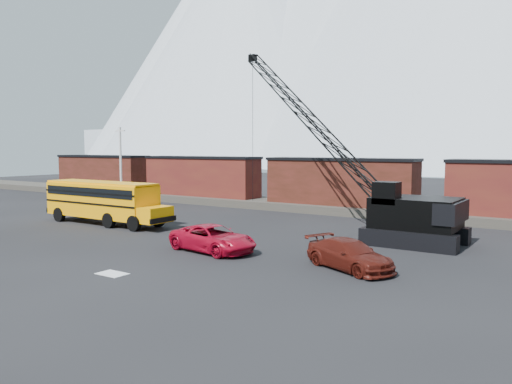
% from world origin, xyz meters
% --- Properties ---
extents(ground, '(160.00, 160.00, 0.00)m').
position_xyz_m(ground, '(0.00, 0.00, 0.00)').
color(ground, black).
rests_on(ground, ground).
extents(gravel_berm, '(120.00, 5.00, 0.70)m').
position_xyz_m(gravel_berm, '(0.00, 22.00, 0.35)').
color(gravel_berm, '#48423B').
rests_on(gravel_berm, ground).
extents(boxcar_west_far, '(13.70, 3.10, 4.17)m').
position_xyz_m(boxcar_west_far, '(-32.00, 22.00, 2.76)').
color(boxcar_west_far, '#551E18').
rests_on(boxcar_west_far, gravel_berm).
extents(boxcar_west_near, '(13.70, 3.10, 4.17)m').
position_xyz_m(boxcar_west_near, '(-16.00, 22.00, 2.76)').
color(boxcar_west_near, '#4D1616').
rests_on(boxcar_west_near, gravel_berm).
extents(boxcar_mid, '(13.70, 3.10, 4.17)m').
position_xyz_m(boxcar_mid, '(0.00, 22.00, 2.76)').
color(boxcar_mid, '#551E18').
rests_on(boxcar_mid, gravel_berm).
extents(utility_pole, '(1.40, 0.24, 8.00)m').
position_xyz_m(utility_pole, '(-24.00, 18.00, 4.15)').
color(utility_pole, silver).
rests_on(utility_pole, ground).
extents(snow_patch, '(1.40, 0.90, 0.02)m').
position_xyz_m(snow_patch, '(0.50, -4.00, 0.01)').
color(snow_patch, silver).
rests_on(snow_patch, ground).
extents(school_bus, '(11.65, 2.65, 3.19)m').
position_xyz_m(school_bus, '(-12.00, 5.86, 1.79)').
color(school_bus, '#FFA005').
rests_on(school_bus, ground).
extents(red_pickup, '(5.61, 3.23, 1.47)m').
position_xyz_m(red_pickup, '(1.22, 2.44, 0.74)').
color(red_pickup, '#B20822').
rests_on(red_pickup, ground).
extents(maroon_suv, '(5.22, 3.80, 1.40)m').
position_xyz_m(maroon_suv, '(9.14, 2.82, 0.70)').
color(maroon_suv, '#4B140D').
rests_on(maroon_suv, ground).
extents(crawler_crane, '(21.47, 12.18, 14.64)m').
position_xyz_m(crawler_crane, '(-0.05, 15.65, 8.22)').
color(crawler_crane, black).
rests_on(crawler_crane, ground).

